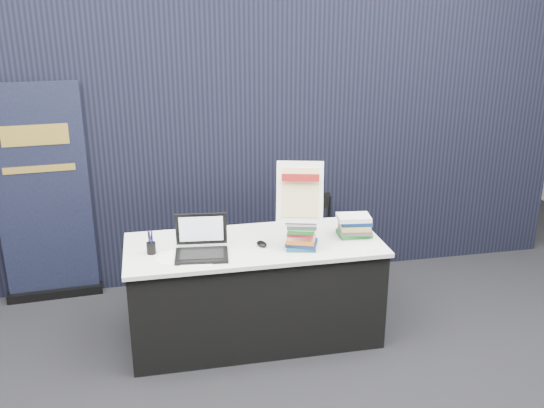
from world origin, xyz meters
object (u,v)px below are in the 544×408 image
(display_table, at_px, (255,290))
(book_stack_short, at_px, (354,225))
(pullup_banner, at_px, (45,207))
(stacking_chair, at_px, (314,238))
(book_stack_tall, at_px, (300,236))
(laptop, at_px, (201,246))
(info_sign, at_px, (300,193))

(display_table, xyz_separation_m, book_stack_short, (0.73, -0.02, 0.46))
(pullup_banner, xyz_separation_m, stacking_chair, (2.17, -0.25, -0.35))
(display_table, distance_m, book_stack_tall, 0.57)
(book_stack_tall, bearing_deg, stacking_chair, 68.19)
(laptop, distance_m, book_stack_tall, 0.68)
(info_sign, bearing_deg, stacking_chair, 81.89)
(display_table, distance_m, pullup_banner, 1.85)
(book_stack_tall, height_order, pullup_banner, pullup_banner)
(display_table, relative_size, book_stack_short, 7.42)
(book_stack_tall, xyz_separation_m, pullup_banner, (-1.83, 1.10, -0.05))
(book_stack_tall, bearing_deg, info_sign, 90.00)
(display_table, xyz_separation_m, info_sign, (0.30, -0.12, 0.77))
(laptop, bearing_deg, stacking_chair, 44.70)
(info_sign, xyz_separation_m, pullup_banner, (-1.83, 1.07, -0.35))
(pullup_banner, height_order, stacking_chair, pullup_banner)
(info_sign, relative_size, stacking_chair, 0.54)
(display_table, xyz_separation_m, laptop, (-0.38, -0.12, 0.44))
(laptop, relative_size, pullup_banner, 0.21)
(pullup_banner, bearing_deg, display_table, -35.45)
(laptop, height_order, pullup_banner, pullup_banner)
(info_sign, bearing_deg, pullup_banner, 164.05)
(book_stack_short, distance_m, stacking_chair, 0.82)
(display_table, bearing_deg, book_stack_tall, -27.41)
(info_sign, bearing_deg, laptop, -166.12)
(info_sign, distance_m, pullup_banner, 2.15)
(info_sign, xyz_separation_m, stacking_chair, (0.34, 0.82, -0.70))
(info_sign, height_order, stacking_chair, info_sign)
(info_sign, distance_m, stacking_chair, 1.13)
(display_table, xyz_separation_m, stacking_chair, (0.64, 0.70, 0.07))
(display_table, distance_m, laptop, 0.59)
(display_table, bearing_deg, laptop, -163.10)
(book_stack_short, xyz_separation_m, stacking_chair, (-0.09, 0.72, -0.39))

